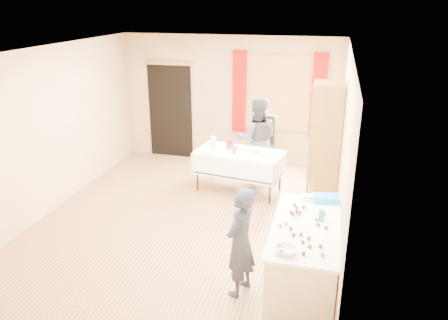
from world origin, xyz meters
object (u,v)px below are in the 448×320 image
(chair, at_px, (260,155))
(woman, at_px, (257,140))
(cabinet, at_px, (325,144))
(counter, at_px, (304,261))
(girl, at_px, (240,242))
(party_table, at_px, (239,167))

(chair, distance_m, woman, 0.62)
(cabinet, relative_size, woman, 1.28)
(cabinet, bearing_deg, counter, -92.15)
(cabinet, relative_size, girl, 1.52)
(chair, bearing_deg, girl, -79.84)
(party_table, bearing_deg, chair, 86.94)
(cabinet, height_order, counter, cabinet)
(party_table, distance_m, girl, 2.91)
(counter, bearing_deg, chair, 106.92)
(counter, height_order, woman, woman)
(counter, relative_size, girl, 1.20)
(chair, xyz_separation_m, girl, (0.42, -3.86, 0.33))
(chair, xyz_separation_m, woman, (-0.00, -0.42, 0.46))
(cabinet, bearing_deg, girl, -106.41)
(chair, bearing_deg, cabinet, -37.02)
(counter, height_order, party_table, counter)
(party_table, height_order, chair, chair)
(woman, bearing_deg, girl, 85.90)
(cabinet, xyz_separation_m, woman, (-1.24, 0.65, -0.22))
(chair, height_order, woman, woman)
(counter, height_order, chair, chair)
(chair, relative_size, woman, 0.70)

